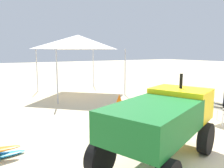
# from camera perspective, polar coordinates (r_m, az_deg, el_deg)

# --- Properties ---
(utility_cart) EXTENTS (2.80, 2.04, 1.50)m
(utility_cart) POSITION_cam_1_polar(r_m,az_deg,el_deg) (3.99, 13.15, -8.56)
(utility_cart) COLOR #146023
(utility_cart) RESTS_ON ground
(stacked_plastic_chairs) EXTENTS (0.48, 0.48, 1.02)m
(stacked_plastic_chairs) POSITION_cam_1_polar(r_m,az_deg,el_deg) (6.57, 27.22, -4.24)
(stacked_plastic_chairs) COLOR white
(stacked_plastic_chairs) RESTS_ON ground
(popup_canopy) EXTENTS (3.13, 3.13, 2.70)m
(popup_canopy) POSITION_cam_1_polar(r_m,az_deg,el_deg) (10.27, -8.78, 10.73)
(popup_canopy) COLOR #B2B2B7
(popup_canopy) RESTS_ON ground
(traffic_cone_far) EXTENTS (0.34, 0.34, 0.49)m
(traffic_cone_far) POSITION_cam_1_polar(r_m,az_deg,el_deg) (7.65, 1.89, -4.38)
(traffic_cone_far) COLOR orange
(traffic_cone_far) RESTS_ON ground
(cooler_box) EXTENTS (0.53, 0.35, 0.38)m
(cooler_box) POSITION_cam_1_polar(r_m,az_deg,el_deg) (6.66, 15.88, -7.11)
(cooler_box) COLOR blue
(cooler_box) RESTS_ON ground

